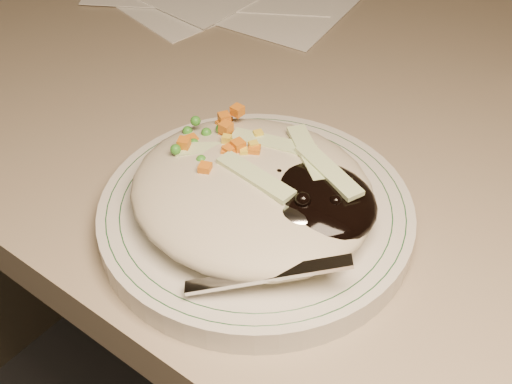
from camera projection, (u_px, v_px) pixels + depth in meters
The scene contains 4 objects.
desk at pixel (406, 269), 0.80m from camera, with size 1.40×0.70×0.74m.
plate at pixel (256, 216), 0.56m from camera, with size 0.25×0.25×0.02m, color silver.
plate_rim at pixel (256, 207), 0.56m from camera, with size 0.24×0.24×0.00m.
meal at pixel (260, 189), 0.54m from camera, with size 0.20×0.19×0.05m.
Camera 1 is at (0.20, 0.85, 1.14)m, focal length 50.00 mm.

